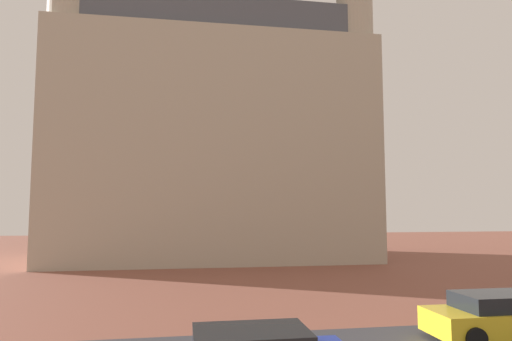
# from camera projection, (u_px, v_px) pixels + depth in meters

# --- Properties ---
(landmark_building) EXTENTS (24.49, 12.03, 38.83)m
(landmark_building) POSITION_uv_depth(u_px,v_px,m) (216.00, 123.00, 36.13)
(landmark_building) COLOR #B2A893
(landmark_building) RESTS_ON ground_plane
(car_yellow) EXTENTS (4.32, 2.01, 1.37)m
(car_yellow) POSITION_uv_depth(u_px,v_px,m) (498.00, 317.00, 13.36)
(car_yellow) COLOR gold
(car_yellow) RESTS_ON ground_plane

